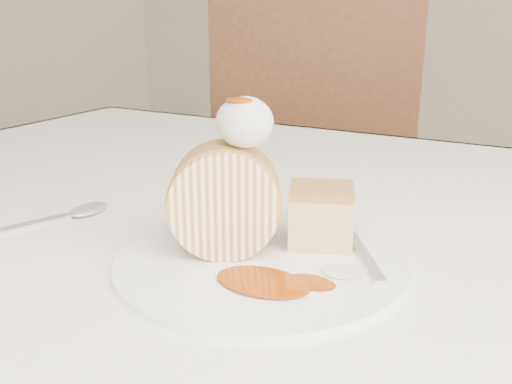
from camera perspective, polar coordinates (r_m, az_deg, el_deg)
The scene contains 10 objects.
table at distance 0.64m, azimuth 6.24°, elevation -10.31°, with size 1.40×0.90×0.75m.
chair_far at distance 1.45m, azimuth 5.92°, elevation 1.70°, with size 0.58×0.58×0.98m.
plate at distance 0.50m, azimuth 0.47°, elevation -6.79°, with size 0.25×0.25×0.01m, color white.
roulade_slice at distance 0.49m, azimuth -3.16°, elevation -0.88°, with size 0.09×0.09×0.05m, color beige.
cake_chunk at distance 0.52m, azimuth 6.50°, elevation -2.71°, with size 0.06×0.05×0.05m, color tan.
whipped_cream at distance 0.47m, azimuth -1.15°, elevation 7.00°, with size 0.05×0.05×0.04m, color silver.
caramel_drizzle at distance 0.47m, azimuth -1.70°, elevation 9.79°, with size 0.02×0.02×0.01m, color #893405.
caramel_pool at distance 0.45m, azimuth 0.67°, elevation -8.93°, with size 0.08×0.05×0.00m, color #893405, non-canonical shape.
fork at distance 0.50m, azimuth 10.69°, elevation -6.16°, with size 0.02×0.15×0.00m, color silver.
spoon at distance 0.61m, azimuth -24.21°, elevation -3.66°, with size 0.03×0.17×0.00m, color silver.
Camera 1 is at (0.21, -0.32, 0.96)m, focal length 40.00 mm.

